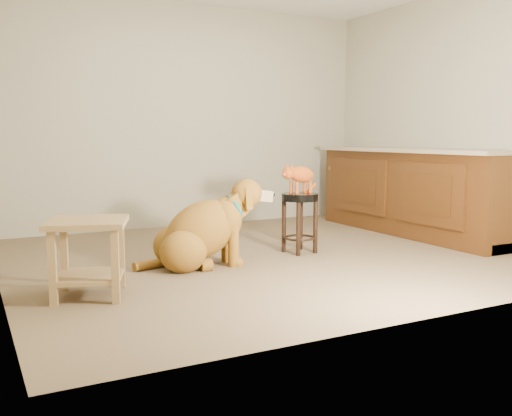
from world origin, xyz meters
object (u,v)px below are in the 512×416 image
side_table (88,246)px  golden_retriever (202,232)px  padded_stool (300,211)px  wood_stool (349,194)px  tabby_kitten (299,175)px

side_table → golden_retriever: golden_retriever is taller
side_table → padded_stool: bearing=16.1°
wood_stool → side_table: bearing=-151.8°
side_table → tabby_kitten: 2.12m
tabby_kitten → golden_retriever: bearing=177.1°
side_table → golden_retriever: (1.01, 0.47, -0.06)m
wood_stool → padded_stool: bearing=-139.4°
padded_stool → side_table: padded_stool is taller
golden_retriever → tabby_kitten: (0.99, 0.11, 0.43)m
padded_stool → golden_retriever: golden_retriever is taller
side_table → golden_retriever: 1.12m
golden_retriever → tabby_kitten: tabby_kitten is taller
wood_stool → golden_retriever: size_ratio=0.58×
side_table → tabby_kitten: tabby_kitten is taller
padded_stool → golden_retriever: size_ratio=0.46×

